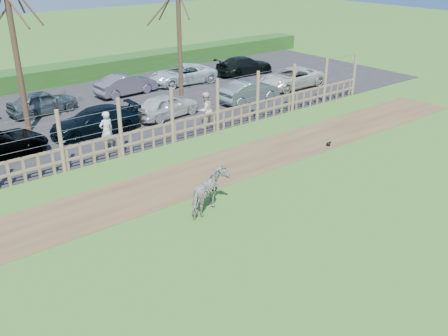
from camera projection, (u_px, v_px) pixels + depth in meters
ground at (250, 236)px, 15.02m from camera, size 120.00×120.00×0.00m
dirt_strip at (169, 185)px, 18.23m from camera, size 34.00×2.80×0.01m
asphalt at (62, 118)px, 25.37m from camera, size 44.00×13.00×0.04m
hedge at (16, 81)px, 30.16m from camera, size 46.00×2.00×1.10m
fence at (121, 138)px, 20.41m from camera, size 30.16×0.16×2.50m
tree_mid at (11, 25)px, 21.55m from camera, size 4.80×4.80×6.83m
tree_right at (178, 2)px, 26.88m from camera, size 4.80×4.80×7.35m
zebra at (210, 193)px, 16.12m from camera, size 1.81×1.41×1.39m
visitor_a at (107, 131)px, 20.90m from camera, size 0.66×0.46×1.72m
visitor_b at (205, 110)px, 23.59m from camera, size 0.94×0.79×1.72m
crow at (328, 144)px, 21.77m from camera, size 0.25×0.19×0.20m
car_3 at (95, 121)px, 22.98m from camera, size 4.22×1.90×1.20m
car_4 at (167, 106)px, 25.16m from camera, size 3.67×1.84×1.20m
car_5 at (249, 91)px, 27.67m from camera, size 3.65×1.30×1.20m
car_6 at (291, 78)px, 30.48m from camera, size 4.36×2.08×1.20m
car_10 at (43, 102)px, 25.74m from camera, size 3.66×1.81×1.20m
car_11 at (126, 85)px, 29.02m from camera, size 3.72×1.51×1.20m
car_12 at (183, 74)px, 31.34m from camera, size 4.51×2.46×1.20m
car_13 at (244, 66)px, 33.67m from camera, size 4.23×1.92×1.20m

